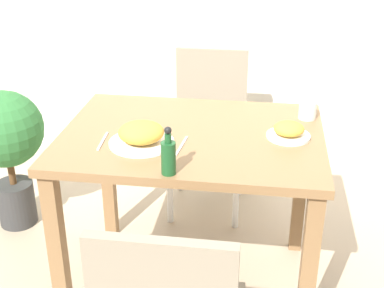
{
  "coord_description": "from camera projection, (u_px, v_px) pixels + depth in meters",
  "views": [
    {
      "loc": [
        0.28,
        -1.98,
        1.67
      ],
      "look_at": [
        0.0,
        0.0,
        0.72
      ],
      "focal_mm": 50.0,
      "sensor_mm": 36.0,
      "label": 1
    }
  ],
  "objects": [
    {
      "name": "food_plate",
      "position": [
        141.0,
        135.0,
        2.08
      ],
      "size": [
        0.26,
        0.26,
        0.09
      ],
      "color": "white",
      "rests_on": "dining_table"
    },
    {
      "name": "dining_table",
      "position": [
        192.0,
        158.0,
        2.24
      ],
      "size": [
        1.07,
        0.8,
        0.77
      ],
      "color": "olive",
      "rests_on": "ground_plane"
    },
    {
      "name": "ground_plane",
      "position": [
        192.0,
        282.0,
        2.52
      ],
      "size": [
        16.0,
        16.0,
        0.0
      ],
      "primitive_type": "plane",
      "color": "tan"
    },
    {
      "name": "potted_plant_left",
      "position": [
        6.0,
        140.0,
        2.77
      ],
      "size": [
        0.4,
        0.4,
        0.77
      ],
      "color": "#333333",
      "rests_on": "ground_plane"
    },
    {
      "name": "chair_far",
      "position": [
        209.0,
        122.0,
        2.98
      ],
      "size": [
        0.42,
        0.42,
        0.89
      ],
      "color": "gray",
      "rests_on": "ground_plane"
    },
    {
      "name": "sauce_bottle",
      "position": [
        168.0,
        156.0,
        1.85
      ],
      "size": [
        0.05,
        0.05,
        0.18
      ],
      "color": "#194C23",
      "rests_on": "dining_table"
    },
    {
      "name": "drink_cup",
      "position": [
        308.0,
        110.0,
        2.32
      ],
      "size": [
        0.08,
        0.08,
        0.08
      ],
      "color": "silver",
      "rests_on": "dining_table"
    },
    {
      "name": "side_plate",
      "position": [
        289.0,
        131.0,
        2.14
      ],
      "size": [
        0.18,
        0.18,
        0.06
      ],
      "color": "white",
      "rests_on": "dining_table"
    },
    {
      "name": "spoon_utensil",
      "position": [
        181.0,
        146.0,
        2.07
      ],
      "size": [
        0.03,
        0.17,
        0.0
      ],
      "rotation": [
        0.0,
        0.0,
        1.47
      ],
      "color": "silver",
      "rests_on": "dining_table"
    },
    {
      "name": "fork_utensil",
      "position": [
        103.0,
        141.0,
        2.11
      ],
      "size": [
        0.02,
        0.17,
        0.0
      ],
      "rotation": [
        0.0,
        0.0,
        1.63
      ],
      "color": "silver",
      "rests_on": "dining_table"
    }
  ]
}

